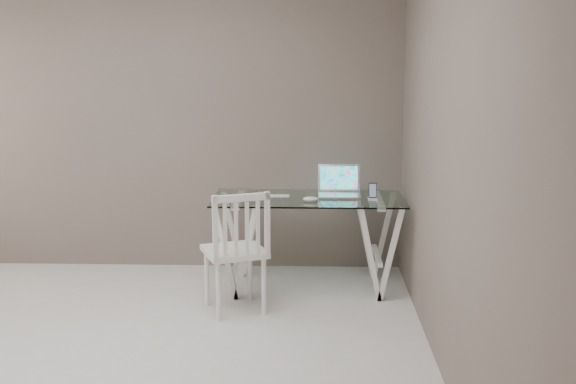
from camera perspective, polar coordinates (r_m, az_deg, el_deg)
name	(u,v)px	position (r m, az deg, el deg)	size (l,w,h in m)	color
room	(76,83)	(4.13, -16.44, 8.28)	(4.50, 4.52, 2.71)	beige
desk	(308,242)	(5.76, 1.59, -3.98)	(1.50, 0.70, 0.75)	silver
chair	(237,247)	(5.20, -4.04, -4.32)	(0.54, 0.54, 0.91)	silver
laptop	(339,188)	(5.79, 4.07, 0.32)	(0.34, 0.31, 0.23)	silver
keyboard	(274,196)	(5.71, -1.15, -0.33)	(0.27, 0.11, 0.01)	silver
mouse	(311,199)	(5.53, 1.80, -0.57)	(0.12, 0.07, 0.04)	white
phone_dock	(373,195)	(5.62, 6.70, -0.26)	(0.07, 0.07, 0.13)	white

